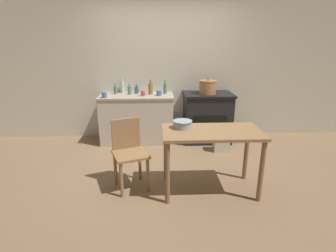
% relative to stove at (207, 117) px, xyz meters
% --- Properties ---
extents(ground_plane, '(14.00, 14.00, 0.00)m').
position_rel_stove_xyz_m(ground_plane, '(-0.76, -1.24, -0.45)').
color(ground_plane, '#896B4C').
extents(wall_back, '(8.00, 0.07, 2.55)m').
position_rel_stove_xyz_m(wall_back, '(-0.76, 0.34, 0.82)').
color(wall_back, beige).
rests_on(wall_back, ground_plane).
extents(counter_cabinet, '(1.33, 0.62, 0.87)m').
position_rel_stove_xyz_m(counter_cabinet, '(-1.30, 0.01, -0.02)').
color(counter_cabinet, beige).
rests_on(counter_cabinet, ground_plane).
extents(stove, '(0.88, 0.66, 0.90)m').
position_rel_stove_xyz_m(stove, '(0.00, 0.00, 0.00)').
color(stove, black).
rests_on(stove, ground_plane).
extents(work_table, '(1.17, 0.63, 0.79)m').
position_rel_stove_xyz_m(work_table, '(-0.28, -1.76, 0.21)').
color(work_table, '#997047').
rests_on(work_table, ground_plane).
extents(chair, '(0.52, 0.52, 0.87)m').
position_rel_stove_xyz_m(chair, '(-1.29, -1.61, 0.03)').
color(chair, '#997047').
rests_on(chair, ground_plane).
extents(flour_sack, '(0.26, 0.18, 0.32)m').
position_rel_stove_xyz_m(flour_sack, '(0.16, -0.53, -0.29)').
color(flour_sack, beige).
rests_on(flour_sack, ground_plane).
extents(stock_pot, '(0.31, 0.31, 0.26)m').
position_rel_stove_xyz_m(stock_pot, '(-0.02, -0.05, 0.57)').
color(stock_pot, '#B77A47').
rests_on(stock_pot, stove).
extents(mixing_bowl_large, '(0.24, 0.24, 0.09)m').
position_rel_stove_xyz_m(mixing_bowl_large, '(-0.62, -1.65, 0.39)').
color(mixing_bowl_large, '#93A8B2').
rests_on(mixing_bowl_large, work_table).
extents(bottle_far_left, '(0.06, 0.06, 0.25)m').
position_rel_stove_xyz_m(bottle_far_left, '(-0.78, 0.14, 0.52)').
color(bottle_far_left, '#517F5B').
rests_on(bottle_far_left, counter_cabinet).
extents(bottle_left, '(0.07, 0.07, 0.30)m').
position_rel_stove_xyz_m(bottle_left, '(-1.57, 0.25, 0.53)').
color(bottle_left, silver).
rests_on(bottle_left, counter_cabinet).
extents(bottle_mid_left, '(0.08, 0.08, 0.27)m').
position_rel_stove_xyz_m(bottle_mid_left, '(-1.04, 0.09, 0.52)').
color(bottle_mid_left, olive).
rests_on(bottle_mid_left, counter_cabinet).
extents(bottle_center_left, '(0.08, 0.08, 0.16)m').
position_rel_stove_xyz_m(bottle_center_left, '(-1.30, 0.18, 0.48)').
color(bottle_center_left, '#3D5675').
rests_on(bottle_center_left, counter_cabinet).
extents(bottle_center, '(0.06, 0.06, 0.19)m').
position_rel_stove_xyz_m(bottle_center, '(-1.69, 0.16, 0.49)').
color(bottle_center, '#517F5B').
rests_on(bottle_center, counter_cabinet).
extents(bottle_center_right, '(0.07, 0.07, 0.19)m').
position_rel_stove_xyz_m(bottle_center_right, '(-1.43, 0.11, 0.50)').
color(bottle_center_right, '#517F5B').
rests_on(bottle_center_right, counter_cabinet).
extents(cup_mid_right, '(0.09, 0.09, 0.09)m').
position_rel_stove_xyz_m(cup_mid_right, '(-0.89, -0.04, 0.47)').
color(cup_mid_right, '#4C6B99').
rests_on(cup_mid_right, counter_cabinet).
extents(cup_right, '(0.08, 0.08, 0.09)m').
position_rel_stove_xyz_m(cup_right, '(-1.18, -0.05, 0.46)').
color(cup_right, '#B74C42').
rests_on(cup_right, counter_cabinet).
extents(cup_far_right, '(0.09, 0.09, 0.09)m').
position_rel_stove_xyz_m(cup_far_right, '(-1.83, -0.19, 0.47)').
color(cup_far_right, '#4C6B99').
rests_on(cup_far_right, counter_cabinet).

